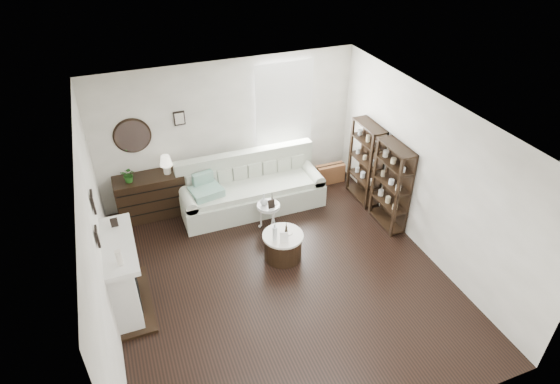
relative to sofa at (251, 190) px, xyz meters
name	(u,v)px	position (x,y,z in m)	size (l,w,h in m)	color
room	(266,113)	(0.55, 0.62, 1.25)	(5.50, 5.50, 5.50)	black
fireplace	(123,277)	(-2.50, -1.78, 0.19)	(0.50, 1.40, 1.84)	white
shelf_unit_far	(366,162)	(2.15, -0.53, 0.46)	(0.30, 0.80, 1.60)	black
shelf_unit_near	(391,186)	(2.15, -1.43, 0.46)	(0.30, 0.80, 1.60)	black
sofa	(251,190)	(0.00, 0.00, 0.00)	(2.69, 0.93, 1.04)	#A0A795
quilt	(206,192)	(-0.88, -0.13, 0.26)	(0.55, 0.45, 0.14)	#2A9B72
suitcase	(330,174)	(1.81, 0.22, -0.15)	(0.60, 0.20, 0.40)	brown
dresser	(151,196)	(-1.82, 0.39, 0.07)	(1.24, 0.53, 0.83)	black
table_lamp	(166,165)	(-1.45, 0.39, 0.66)	(0.23, 0.23, 0.36)	beige
potted_plant	(129,175)	(-2.13, 0.34, 0.62)	(0.26, 0.22, 0.29)	#1E5217
drum_table	(283,246)	(0.03, -1.63, -0.11)	(0.68, 0.68, 0.47)	black
pedestal_table	(268,207)	(0.08, -0.78, 0.12)	(0.42, 0.42, 0.50)	white
eiffel_drum	(286,227)	(0.10, -1.58, 0.23)	(0.12, 0.12, 0.21)	black
bottle_drum	(275,232)	(-0.14, -1.70, 0.28)	(0.07, 0.07, 0.32)	silver
card_frame_drum	(284,237)	(-0.02, -1.80, 0.21)	(0.13, 0.01, 0.18)	white
eiffel_ped	(272,198)	(0.16, -0.76, 0.26)	(0.12, 0.12, 0.20)	black
flask_ped	(264,199)	(0.01, -0.76, 0.28)	(0.13, 0.13, 0.25)	silver
card_frame_ped	(271,204)	(0.10, -0.89, 0.24)	(0.12, 0.01, 0.16)	black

